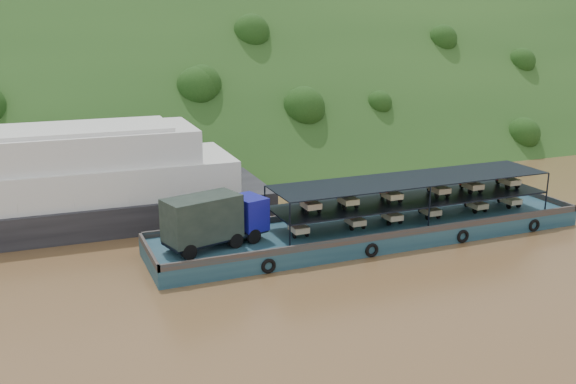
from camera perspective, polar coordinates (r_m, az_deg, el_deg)
name	(u,v)px	position (r m, az deg, el deg)	size (l,w,h in m)	color
ground	(326,238)	(50.88, 3.38, -4.08)	(160.00, 160.00, 0.00)	brown
hillside	(205,152)	(83.62, -7.35, 3.58)	(140.00, 28.00, 28.00)	#1A3B15
cargo_barge	(355,226)	(49.85, 5.95, -3.03)	(35.00, 7.18, 4.99)	#143546
passenger_ferry	(18,188)	(55.94, -22.88, 0.35)	(41.12, 11.30, 8.28)	black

